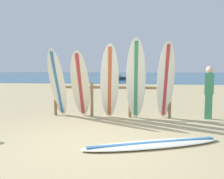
# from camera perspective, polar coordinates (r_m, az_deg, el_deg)

# --- Properties ---
(ground_plane) EXTENTS (120.00, 120.00, 0.00)m
(ground_plane) POSITION_cam_1_polar(r_m,az_deg,el_deg) (4.48, -5.66, -13.56)
(ground_plane) COLOR tan
(ocean_water) EXTENTS (120.00, 80.00, 0.01)m
(ocean_water) POSITION_cam_1_polar(r_m,az_deg,el_deg) (62.16, 6.74, 3.65)
(ocean_water) COLOR navy
(ocean_water) RESTS_ON ground
(surfboard_rack) EXTENTS (3.55, 0.09, 1.03)m
(surfboard_rack) POSITION_cam_1_polar(r_m,az_deg,el_deg) (6.95, -0.33, -1.28)
(surfboard_rack) COLOR olive
(surfboard_rack) RESTS_ON ground
(surfboard_leaning_far_left) EXTENTS (0.51, 0.87, 2.02)m
(surfboard_leaning_far_left) POSITION_cam_1_polar(r_m,az_deg,el_deg) (7.06, -13.20, 1.49)
(surfboard_leaning_far_left) COLOR white
(surfboard_leaning_far_left) RESTS_ON ground
(surfboard_leaning_left) EXTENTS (0.57, 0.93, 1.94)m
(surfboard_leaning_left) POSITION_cam_1_polar(r_m,az_deg,el_deg) (6.80, -7.75, 1.14)
(surfboard_leaning_left) COLOR silver
(surfboard_leaning_left) RESTS_ON ground
(surfboard_leaning_center_left) EXTENTS (0.66, 0.96, 2.10)m
(surfboard_leaning_center_left) POSITION_cam_1_polar(r_m,az_deg,el_deg) (6.51, -0.60, 1.71)
(surfboard_leaning_center_left) COLOR white
(surfboard_leaning_center_left) RESTS_ON ground
(surfboard_leaning_center) EXTENTS (0.57, 0.79, 2.26)m
(surfboard_leaning_center) POSITION_cam_1_polar(r_m,az_deg,el_deg) (6.47, 5.87, 2.35)
(surfboard_leaning_center) COLOR white
(surfboard_leaning_center) RESTS_ON ground
(surfboard_leaning_center_right) EXTENTS (0.53, 0.85, 2.18)m
(surfboard_leaning_center_right) POSITION_cam_1_polar(r_m,az_deg,el_deg) (6.62, 12.98, 1.95)
(surfboard_leaning_center_right) COLOR white
(surfboard_leaning_center_right) RESTS_ON ground
(surfboard_lying_on_sand) EXTENTS (2.72, 1.47, 0.08)m
(surfboard_lying_on_sand) POSITION_cam_1_polar(r_m,az_deg,el_deg) (4.52, 10.09, -12.99)
(surfboard_lying_on_sand) COLOR white
(surfboard_lying_on_sand) RESTS_ON ground
(beachgoer_standing) EXTENTS (0.28, 0.21, 1.52)m
(beachgoer_standing) POSITION_cam_1_polar(r_m,az_deg,el_deg) (7.17, 22.65, -0.11)
(beachgoer_standing) COLOR #3F9966
(beachgoer_standing) RESTS_ON ground
(small_boat_offshore) EXTENTS (2.74, 2.11, 0.71)m
(small_boat_offshore) POSITION_cam_1_polar(r_m,az_deg,el_deg) (32.12, 1.24, 2.91)
(small_boat_offshore) COLOR #333842
(small_boat_offshore) RESTS_ON ocean_water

